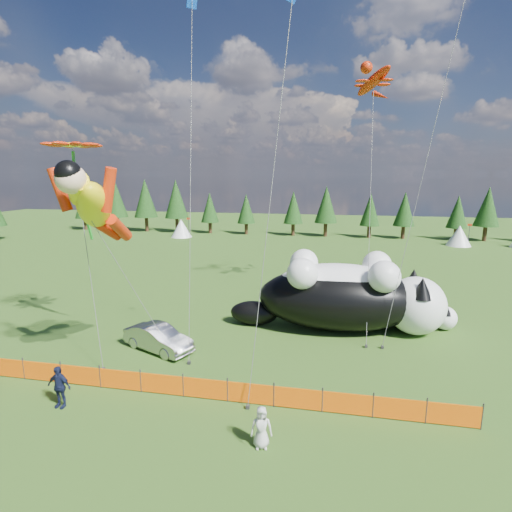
{
  "coord_description": "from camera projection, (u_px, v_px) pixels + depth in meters",
  "views": [
    {
      "loc": [
        5.18,
        -18.0,
        9.57
      ],
      "look_at": [
        0.87,
        4.0,
        4.98
      ],
      "focal_mm": 28.0,
      "sensor_mm": 36.0,
      "label": 1
    }
  ],
  "objects": [
    {
      "name": "spectator_e",
      "position": [
        261.0,
        427.0,
        14.12
      ],
      "size": [
        0.85,
        0.64,
        1.56
      ],
      "primitive_type": "imported",
      "rotation": [
        0.0,
        0.0,
        0.2
      ],
      "color": "beige",
      "rests_on": "ground"
    },
    {
      "name": "flower_kite",
      "position": [
        73.0,
        148.0,
        21.23
      ],
      "size": [
        4.5,
        4.85,
        11.76
      ],
      "color": "red",
      "rests_on": "ground"
    },
    {
      "name": "safety_fence",
      "position": [
        205.0,
        388.0,
        17.22
      ],
      "size": [
        22.06,
        0.06,
        1.1
      ],
      "color": "#262626",
      "rests_on": "ground"
    },
    {
      "name": "cat_small",
      "position": [
        416.0,
        313.0,
        25.26
      ],
      "size": [
        5.57,
        2.02,
        2.01
      ],
      "rotation": [
        0.0,
        0.0,
        0.02
      ],
      "color": "black",
      "rests_on": "ground"
    },
    {
      "name": "spectator_c",
      "position": [
        59.0,
        387.0,
        16.59
      ],
      "size": [
        1.09,
        0.59,
        1.82
      ],
      "primitive_type": "imported",
      "rotation": [
        0.0,
        0.0,
        -0.05
      ],
      "color": "#131935",
      "rests_on": "ground"
    },
    {
      "name": "ground",
      "position": [
        224.0,
        367.0,
        20.2
      ],
      "size": [
        160.0,
        160.0,
        0.0
      ],
      "primitive_type": "plane",
      "color": "#123409",
      "rests_on": "ground"
    },
    {
      "name": "superhero_kite",
      "position": [
        94.0,
        206.0,
        17.89
      ],
      "size": [
        6.24,
        6.52,
        10.76
      ],
      "color": "yellow",
      "rests_on": "ground"
    },
    {
      "name": "diamond_kite_c",
      "position": [
        290.0,
        19.0,
        15.49
      ],
      "size": [
        1.71,
        3.02,
        17.2
      ],
      "color": "blue",
      "rests_on": "ground"
    },
    {
      "name": "festival_tents",
      "position": [
        375.0,
        233.0,
        56.3
      ],
      "size": [
        50.0,
        3.2,
        2.8
      ],
      "primitive_type": null,
      "color": "white",
      "rests_on": "ground"
    },
    {
      "name": "cat_large",
      "position": [
        348.0,
        295.0,
        24.67
      ],
      "size": [
        13.28,
        5.09,
        4.79
      ],
      "rotation": [
        0.0,
        0.0,
        0.05
      ],
      "color": "black",
      "rests_on": "ground"
    },
    {
      "name": "gecko_kite",
      "position": [
        373.0,
        81.0,
        27.62
      ],
      "size": [
        4.91,
        11.73,
        18.01
      ],
      "color": "red",
      "rests_on": "ground"
    },
    {
      "name": "diamond_kite_a",
      "position": [
        192.0,
        14.0,
        23.14
      ],
      "size": [
        2.17,
        7.15,
        20.81
      ],
      "color": "blue",
      "rests_on": "ground"
    },
    {
      "name": "tree_line",
      "position": [
        301.0,
        211.0,
        62.66
      ],
      "size": [
        90.0,
        4.0,
        8.0
      ],
      "primitive_type": null,
      "color": "black",
      "rests_on": "ground"
    },
    {
      "name": "car",
      "position": [
        158.0,
        338.0,
        22.03
      ],
      "size": [
        4.48,
        3.03,
        1.4
      ],
      "primitive_type": "imported",
      "rotation": [
        0.0,
        0.0,
        1.17
      ],
      "color": "#A3A2A7",
      "rests_on": "ground"
    }
  ]
}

